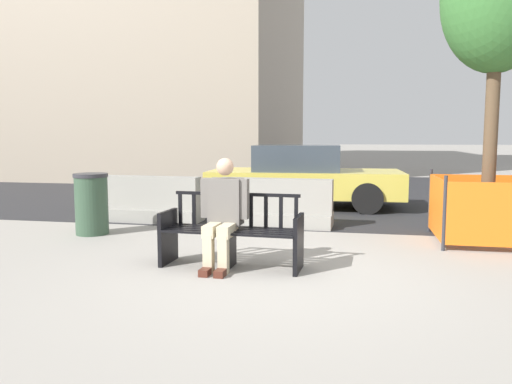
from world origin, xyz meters
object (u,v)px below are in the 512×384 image
(jersey_barrier_centre, at_px, (275,207))
(jersey_barrier_left, at_px, (148,203))
(car_taxi_near, at_px, (303,177))
(street_tree, at_px, (498,0))
(street_bench, at_px, (232,234))
(construction_fence, at_px, (487,208))
(seated_person, at_px, (223,211))
(trash_bin, at_px, (92,204))

(jersey_barrier_centre, height_order, jersey_barrier_left, same)
(jersey_barrier_centre, distance_m, car_taxi_near, 2.55)
(jersey_barrier_left, bearing_deg, street_tree, -7.66)
(street_bench, bearing_deg, construction_fence, 32.02)
(car_taxi_near, bearing_deg, street_tree, -46.52)
(seated_person, distance_m, street_tree, 4.96)
(construction_fence, height_order, trash_bin, construction_fence)
(street_bench, bearing_deg, car_taxi_near, 86.99)
(street_bench, xyz_separation_m, construction_fence, (3.37, 2.11, 0.13))
(street_bench, bearing_deg, street_tree, 32.02)
(jersey_barrier_centre, distance_m, construction_fence, 3.39)
(construction_fence, distance_m, trash_bin, 6.12)
(street_bench, height_order, jersey_barrier_left, street_bench)
(trash_bin, bearing_deg, car_taxi_near, 52.11)
(jersey_barrier_left, bearing_deg, car_taxi_near, 43.50)
(car_taxi_near, bearing_deg, jersey_barrier_centre, -94.83)
(construction_fence, bearing_deg, street_tree, 0.00)
(jersey_barrier_centre, distance_m, jersey_barrier_left, 2.41)
(seated_person, distance_m, trash_bin, 3.06)
(car_taxi_near, xyz_separation_m, trash_bin, (-3.00, -3.85, -0.18))
(seated_person, distance_m, jersey_barrier_left, 3.71)
(car_taxi_near, bearing_deg, jersey_barrier_left, -136.50)
(jersey_barrier_left, relative_size, construction_fence, 1.38)
(jersey_barrier_centre, bearing_deg, car_taxi_near, 85.17)
(street_tree, distance_m, trash_bin, 6.82)
(jersey_barrier_centre, bearing_deg, jersey_barrier_left, 179.30)
(car_taxi_near, height_order, trash_bin, car_taxi_near)
(jersey_barrier_left, height_order, car_taxi_near, car_taxi_near)
(street_bench, height_order, jersey_barrier_centre, street_bench)
(jersey_barrier_centre, xyz_separation_m, construction_fence, (3.30, -0.74, 0.18))
(street_bench, xyz_separation_m, jersey_barrier_centre, (0.07, 2.85, -0.06))
(construction_fence, xyz_separation_m, trash_bin, (-6.09, -0.59, -0.03))
(jersey_barrier_centre, relative_size, jersey_barrier_left, 0.99)
(seated_person, height_order, car_taxi_near, car_taxi_near)
(street_bench, xyz_separation_m, street_tree, (3.37, 2.11, 3.11))
(street_tree, xyz_separation_m, construction_fence, (0.00, 0.00, -2.98))
(street_bench, distance_m, street_tree, 5.05)
(seated_person, xyz_separation_m, jersey_barrier_centre, (0.16, 2.90, -0.35))
(seated_person, relative_size, car_taxi_near, 0.30)
(street_bench, xyz_separation_m, jersey_barrier_left, (-2.34, 2.88, -0.06))
(street_bench, distance_m, jersey_barrier_left, 3.71)
(street_bench, distance_m, seated_person, 0.31)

